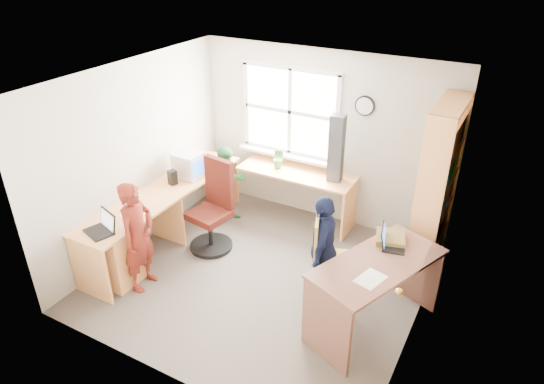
# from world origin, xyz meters

# --- Properties ---
(room) EXTENTS (3.64, 3.44, 2.44)m
(room) POSITION_xyz_m (0.01, 0.10, 1.22)
(room) COLOR #4E453E
(room) RESTS_ON ground
(l_desk) EXTENTS (2.38, 2.95, 0.75)m
(l_desk) POSITION_xyz_m (-1.31, -0.28, 0.46)
(l_desk) COLOR #FFAE65
(l_desk) RESTS_ON ground
(right_desk) EXTENTS (1.15, 1.57, 0.83)m
(right_desk) POSITION_xyz_m (1.41, -0.16, 0.60)
(right_desk) COLOR brown
(right_desk) RESTS_ON ground
(bookshelf) EXTENTS (0.30, 1.02, 2.10)m
(bookshelf) POSITION_xyz_m (1.65, 1.19, 1.00)
(bookshelf) COLOR #FFAE65
(bookshelf) RESTS_ON ground
(swivel_chair) EXTENTS (0.64, 0.64, 1.20)m
(swivel_chair) POSITION_xyz_m (-0.88, 0.31, 0.52)
(swivel_chair) COLOR black
(swivel_chair) RESTS_ON ground
(wooden_chair) EXTENTS (0.59, 0.59, 1.06)m
(wooden_chair) POSITION_xyz_m (0.81, 0.03, 0.57)
(wooden_chair) COLOR gold
(wooden_chair) RESTS_ON ground
(crt_monitor) EXTENTS (0.36, 0.32, 0.34)m
(crt_monitor) POSITION_xyz_m (-1.46, 0.59, 0.92)
(crt_monitor) COLOR silver
(crt_monitor) RESTS_ON l_desk
(laptop_left) EXTENTS (0.39, 0.36, 0.22)m
(laptop_left) POSITION_xyz_m (-1.47, -0.96, 0.80)
(laptop_left) COLOR black
(laptop_left) RESTS_ON l_desk
(laptop_right) EXTENTS (0.31, 0.35, 0.21)m
(laptop_right) POSITION_xyz_m (1.42, 0.18, 0.88)
(laptop_right) COLOR black
(laptop_right) RESTS_ON right_desk
(speaker_a) EXTENTS (0.12, 0.12, 0.19)m
(speaker_a) POSITION_xyz_m (-1.52, 0.31, 0.85)
(speaker_a) COLOR black
(speaker_a) RESTS_ON l_desk
(speaker_b) EXTENTS (0.10, 0.10, 0.18)m
(speaker_b) POSITION_xyz_m (-1.51, 0.82, 0.84)
(speaker_b) COLOR black
(speaker_b) RESTS_ON l_desk
(cd_tower) EXTENTS (0.19, 0.18, 0.91)m
(cd_tower) POSITION_xyz_m (0.30, 1.44, 1.21)
(cd_tower) COLOR black
(cd_tower) RESTS_ON l_desk
(game_box) EXTENTS (0.37, 0.37, 0.06)m
(game_box) POSITION_xyz_m (1.40, 0.27, 0.86)
(game_box) COLOR red
(game_box) RESTS_ON right_desk
(paper_a) EXTENTS (0.33, 0.38, 0.00)m
(paper_a) POSITION_xyz_m (-1.49, -0.48, 0.75)
(paper_a) COLOR white
(paper_a) RESTS_ON l_desk
(paper_b) EXTENTS (0.28, 0.33, 0.00)m
(paper_b) POSITION_xyz_m (1.43, -0.45, 0.83)
(paper_b) COLOR white
(paper_b) RESTS_ON right_desk
(potted_plant) EXTENTS (0.19, 0.17, 0.30)m
(potted_plant) POSITION_xyz_m (-0.52, 1.40, 0.90)
(potted_plant) COLOR #32762F
(potted_plant) RESTS_ON l_desk
(person_red) EXTENTS (0.36, 0.51, 1.33)m
(person_red) POSITION_xyz_m (-1.15, -0.77, 0.67)
(person_red) COLOR maroon
(person_red) RESTS_ON ground
(person_green) EXTENTS (0.63, 0.69, 1.14)m
(person_green) POSITION_xyz_m (-1.06, 0.92, 0.57)
(person_green) COLOR #2A6935
(person_green) RESTS_ON ground
(person_navy) EXTENTS (0.44, 0.79, 1.27)m
(person_navy) POSITION_xyz_m (0.74, 0.06, 0.64)
(person_navy) COLOR #161F46
(person_navy) RESTS_ON ground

